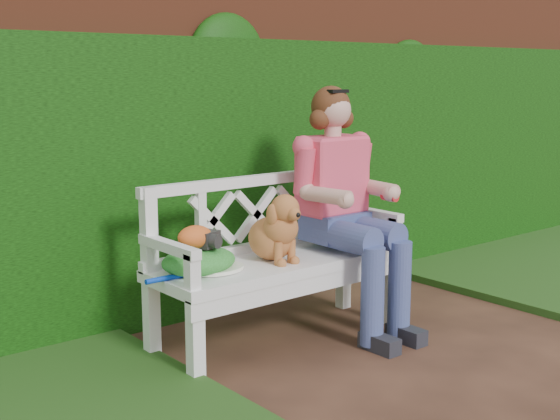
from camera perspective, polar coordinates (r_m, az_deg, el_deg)
ground at (r=3.97m, az=14.07°, el=-12.00°), size 60.00×60.00×0.00m
brick_wall at (r=5.04m, az=-3.00°, el=5.94°), size 10.00×0.30×2.20m
ivy_hedge at (r=4.89m, az=-1.44°, el=2.87°), size 10.00×0.18×1.70m
grass_right at (r=6.36m, az=20.54°, el=-3.62°), size 2.60×2.00×0.05m
garden_bench at (r=4.23m, az=0.00°, el=-6.82°), size 1.59×0.64×0.48m
seated_woman at (r=4.37m, az=4.41°, el=-0.03°), size 0.68×0.86×1.40m
dog at (r=4.06m, az=-0.44°, el=-1.24°), size 0.36×0.41×0.38m
tennis_racket at (r=3.88m, az=-5.27°, el=-4.52°), size 0.61×0.29×0.03m
green_bag at (r=3.85m, az=-6.21°, el=-3.83°), size 0.46×0.40×0.14m
camera_item at (r=3.83m, az=-5.61°, el=-2.22°), size 0.15×0.13×0.08m
baseball_glove at (r=3.80m, az=-6.49°, el=-2.06°), size 0.23×0.20×0.12m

